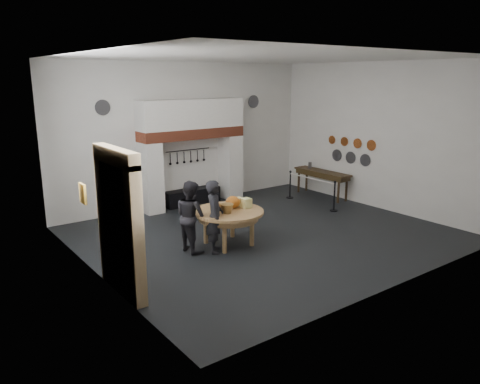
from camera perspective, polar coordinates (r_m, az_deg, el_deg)
floor at (r=12.45m, az=3.07°, el=-5.09°), size 9.00×8.00×0.02m
ceiling at (r=11.78m, az=3.36°, el=16.08°), size 9.00×8.00×0.02m
wall_back at (r=15.17m, az=-6.57°, el=7.01°), size 9.00×0.02×4.50m
wall_front at (r=9.25m, az=19.26°, el=1.92°), size 9.00×0.02×4.50m
wall_left at (r=9.71m, az=-17.70°, el=2.57°), size 0.02×8.00×4.50m
wall_right at (r=15.16m, az=16.49°, el=6.53°), size 0.02×8.00×4.50m
chimney_pier_left at (r=14.38m, az=-10.82°, el=1.72°), size 0.55×0.70×2.15m
chimney_pier_right at (r=15.85m, az=-1.19°, el=3.09°), size 0.55×0.70×2.15m
hearth_brick_band at (r=14.86m, az=-5.89°, el=7.12°), size 3.50×0.72×0.32m
chimney_hood at (r=14.80m, az=-5.95°, el=9.46°), size 3.50×0.70×0.90m
iron_range at (r=15.30m, az=-5.83°, el=-0.54°), size 1.90×0.45×0.50m
utensil_rail at (r=15.17m, az=-6.36°, el=5.11°), size 1.60×0.02×0.02m
door_recess at (r=9.05m, az=-14.96°, el=-4.59°), size 0.04×1.10×2.50m
door_jamb_near at (r=8.45m, az=-12.62°, el=-5.41°), size 0.22×0.30×2.60m
door_jamb_far at (r=9.69m, az=-16.04°, el=-3.12°), size 0.22×0.30×2.60m
door_lintel at (r=8.75m, az=-14.98°, el=4.25°), size 0.22×1.70×0.30m
wall_plaque at (r=10.60m, az=-18.63°, el=-0.18°), size 0.05×0.34×0.44m
work_table at (r=11.40m, az=-1.41°, el=-2.44°), size 2.08×2.08×0.07m
pumpkin at (r=11.54m, az=-0.89°, el=-1.26°), size 0.36×0.36×0.31m
cheese_block_big at (r=11.60m, az=0.75°, el=-1.35°), size 0.22×0.22×0.24m
cheese_block_small at (r=11.83m, az=-0.21°, el=-1.15°), size 0.18×0.18×0.20m
wicker_basket at (r=11.16m, az=-1.60°, el=-2.03°), size 0.39×0.39×0.22m
bread_loaf at (r=11.60m, az=-2.81°, el=-1.66°), size 0.31×0.18×0.13m
visitor_near at (r=10.95m, az=-3.11°, el=-3.00°), size 0.68×0.76×1.73m
visitor_far at (r=11.07m, az=-5.98°, el=-2.94°), size 0.69×0.86×1.70m
side_table at (r=16.29m, az=9.99°, el=2.44°), size 0.55×2.20×0.06m
pewter_jug at (r=16.67m, az=8.52°, el=3.25°), size 0.12×0.12×0.22m
copper_pan_a at (r=15.29m, az=15.72°, el=5.50°), size 0.03×0.34×0.34m
copper_pan_b at (r=15.63m, az=14.13°, el=5.77°), size 0.03×0.32×0.32m
copper_pan_c at (r=15.98m, az=12.60°, el=6.03°), size 0.03×0.30×0.30m
copper_pan_d at (r=16.34m, az=11.15°, el=6.27°), size 0.03×0.28×0.28m
pewter_plate_left at (r=15.49m, az=15.02°, el=3.77°), size 0.03×0.40×0.40m
pewter_plate_mid at (r=15.86m, az=13.33°, el=4.10°), size 0.03×0.40×0.40m
pewter_plate_right at (r=16.25m, az=11.71°, el=4.41°), size 0.03×0.40×0.40m
pewter_plate_back_left at (r=13.90m, az=-16.40°, el=9.85°), size 0.44×0.03×0.44m
pewter_plate_back_right at (r=16.57m, az=1.65°, el=10.96°), size 0.44×0.03×0.44m
barrier_post_near at (r=14.66m, az=11.43°, el=-0.59°), size 0.05×0.05×0.90m
barrier_post_far at (r=16.02m, az=6.13°, el=0.84°), size 0.05×0.05×0.90m
barrier_rope at (r=15.23m, az=8.72°, el=1.62°), size 0.04×2.00×0.04m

